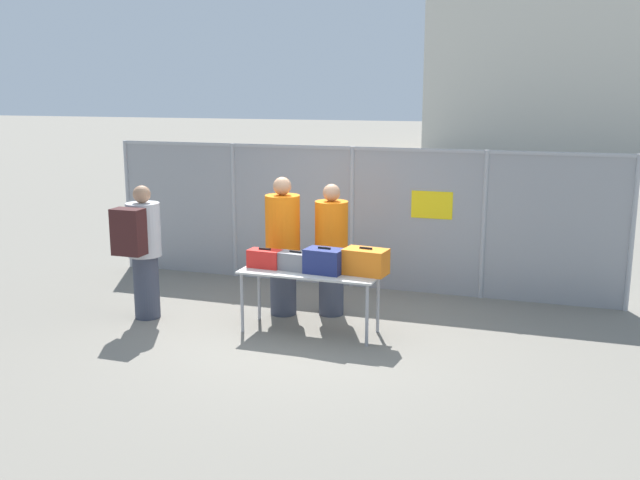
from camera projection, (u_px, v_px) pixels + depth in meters
ground_plane at (302, 331)px, 8.92m from camera, size 120.00×120.00×0.00m
fence_section at (352, 214)px, 10.75m from camera, size 7.90×0.07×2.14m
inspection_table at (310, 277)px, 8.77m from camera, size 1.72×0.65×0.78m
suitcase_red at (265, 259)px, 8.93m from camera, size 0.43×0.24×0.25m
suitcase_grey at (296, 261)px, 8.80m from camera, size 0.53×0.29×0.24m
suitcase_navy at (324, 261)px, 8.65m from camera, size 0.48×0.34×0.32m
suitcase_orange at (366, 262)px, 8.59m from camera, size 0.55×0.38×0.33m
traveler_hooded at (142, 247)px, 9.22m from camera, size 0.44×0.68×1.77m
security_worker_near at (331, 248)px, 9.43m from camera, size 0.44×0.44×1.77m
security_worker_far at (283, 244)px, 9.44m from camera, size 0.46×0.46×1.86m
utility_trailer at (427, 233)px, 12.92m from camera, size 4.11×2.21×0.70m
distant_hangar at (555, 69)px, 33.12m from camera, size 10.71×8.51×7.84m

